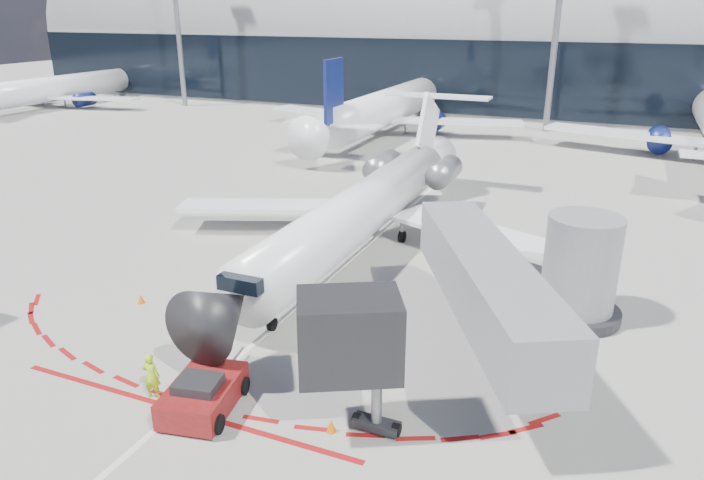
% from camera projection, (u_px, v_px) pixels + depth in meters
% --- Properties ---
extents(ground, '(260.00, 260.00, 0.00)m').
position_uv_depth(ground, '(322.00, 284.00, 31.79)').
color(ground, gray).
rests_on(ground, ground).
extents(apron_centerline, '(0.25, 40.00, 0.01)m').
position_uv_depth(apron_centerline, '(338.00, 270.00, 33.51)').
color(apron_centerline, silver).
rests_on(apron_centerline, ground).
extents(apron_stop_bar, '(14.00, 0.25, 0.01)m').
position_uv_depth(apron_stop_bar, '(179.00, 409.00, 21.88)').
color(apron_stop_bar, maroon).
rests_on(apron_stop_bar, ground).
extents(terminal_building, '(150.00, 24.15, 24.00)m').
position_uv_depth(terminal_building, '(530.00, 44.00, 84.80)').
color(terminal_building, gray).
rests_on(terminal_building, ground).
extents(jet_bridge, '(10.03, 15.20, 4.90)m').
position_uv_depth(jet_bridge, '(513.00, 284.00, 24.52)').
color(jet_bridge, gray).
rests_on(jet_bridge, ground).
extents(light_mast_west, '(0.70, 0.70, 25.00)m').
position_uv_depth(light_mast_west, '(177.00, 13.00, 85.43)').
color(light_mast_west, gray).
rests_on(light_mast_west, ground).
extents(light_mast_centre, '(0.70, 0.70, 25.00)m').
position_uv_depth(light_mast_centre, '(558.00, 14.00, 66.94)').
color(light_mast_centre, gray).
rests_on(light_mast_centre, ground).
extents(regional_jet, '(24.90, 30.71, 7.69)m').
position_uv_depth(regional_jet, '(368.00, 204.00, 36.00)').
color(regional_jet, white).
rests_on(regional_jet, ground).
extents(pushback_tug, '(2.79, 5.41, 1.38)m').
position_uv_depth(pushback_tug, '(203.00, 394.00, 21.70)').
color(pushback_tug, '#5E100D').
rests_on(pushback_tug, ground).
extents(ramp_worker, '(0.73, 0.59, 1.74)m').
position_uv_depth(ramp_worker, '(151.00, 376.00, 22.31)').
color(ramp_worker, '#B5F419').
rests_on(ramp_worker, ground).
extents(safety_cone_left, '(0.33, 0.33, 0.45)m').
position_uv_depth(safety_cone_left, '(141.00, 299.00, 29.69)').
color(safety_cone_left, '#E15F04').
rests_on(safety_cone_left, ground).
extents(safety_cone_right, '(0.34, 0.34, 0.47)m').
position_uv_depth(safety_cone_right, '(331.00, 426.00, 20.66)').
color(safety_cone_right, '#E15F04').
rests_on(safety_cone_right, ground).
extents(bg_airliner_0, '(30.58, 32.38, 9.89)m').
position_uv_depth(bg_airliner_0, '(55.00, 70.00, 87.52)').
color(bg_airliner_0, white).
rests_on(bg_airliner_0, ground).
extents(bg_airliner_1, '(34.65, 36.69, 11.21)m').
position_uv_depth(bg_airliner_1, '(390.00, 81.00, 69.07)').
color(bg_airliner_1, white).
rests_on(bg_airliner_1, ground).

